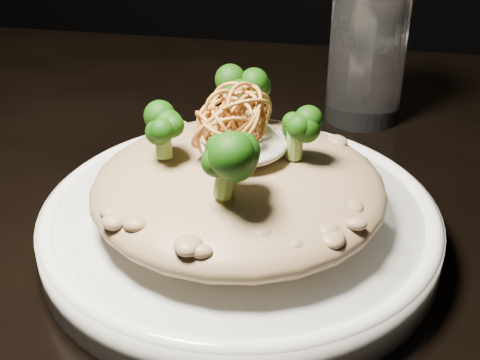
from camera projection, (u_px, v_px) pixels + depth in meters
name	position (u px, v px, depth m)	size (l,w,h in m)	color
table	(346.00, 299.00, 0.57)	(1.10, 0.80, 0.75)	black
plate	(240.00, 227.00, 0.49)	(0.29, 0.29, 0.03)	white
risotto	(238.00, 187.00, 0.47)	(0.21, 0.21, 0.05)	brown
broccoli	(234.00, 118.00, 0.45)	(0.14, 0.14, 0.05)	black
cheese	(243.00, 143.00, 0.46)	(0.06, 0.06, 0.02)	white
shallots	(231.00, 110.00, 0.44)	(0.05, 0.05, 0.03)	brown
drinking_glass	(367.00, 57.00, 0.65)	(0.07, 0.07, 0.13)	white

